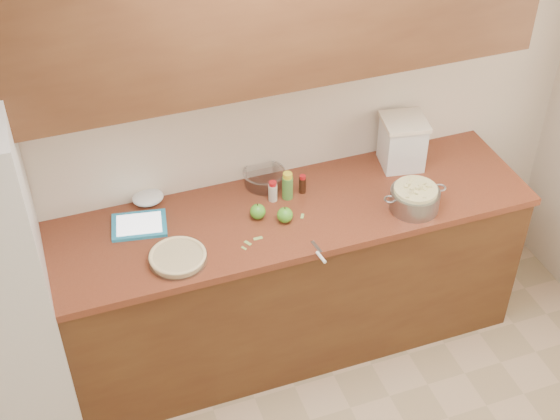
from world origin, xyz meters
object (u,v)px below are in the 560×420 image
object	(u,v)px
pie	(178,257)
flour_canister	(402,142)
colander	(415,198)
tablet	(139,225)

from	to	relation	value
pie	flour_canister	world-z (taller)	flour_canister
colander	tablet	world-z (taller)	colander
pie	colander	distance (m)	1.19
flour_canister	tablet	size ratio (longest dim) A/B	0.95
flour_canister	tablet	world-z (taller)	flour_canister
colander	pie	bearing A→B (deg)	179.32
flour_canister	pie	bearing A→B (deg)	-165.00
pie	colander	bearing A→B (deg)	-0.68
pie	tablet	world-z (taller)	pie
colander	tablet	bearing A→B (deg)	166.49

